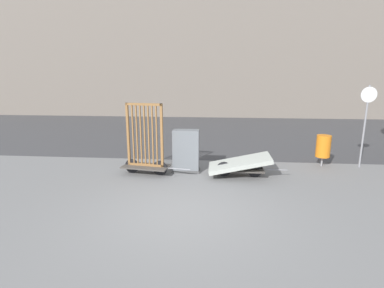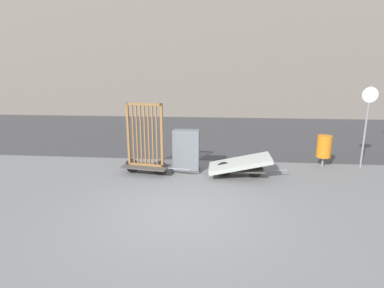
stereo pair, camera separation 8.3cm
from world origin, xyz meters
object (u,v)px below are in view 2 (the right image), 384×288
(bike_cart_with_bedframe, at_px, (146,151))
(utility_cabinet, at_px, (186,152))
(trash_bin, at_px, (324,147))
(sign_post, at_px, (367,117))
(bike_cart_with_mattress, at_px, (240,164))

(bike_cart_with_bedframe, xyz_separation_m, utility_cabinet, (1.20, 0.36, -0.11))
(utility_cabinet, distance_m, trash_bin, 4.59)
(bike_cart_with_bedframe, bearing_deg, utility_cabinet, 25.42)
(bike_cart_with_bedframe, bearing_deg, sign_post, 19.51)
(utility_cabinet, height_order, sign_post, sign_post)
(bike_cart_with_mattress, xyz_separation_m, utility_cabinet, (-1.65, 0.36, 0.23))
(bike_cart_with_bedframe, distance_m, sign_post, 7.10)
(utility_cabinet, distance_m, sign_post, 5.89)
(bike_cart_with_bedframe, xyz_separation_m, trash_bin, (5.69, 1.32, -0.05))
(utility_cabinet, bearing_deg, trash_bin, 12.03)
(trash_bin, distance_m, sign_post, 1.58)
(trash_bin, bearing_deg, utility_cabinet, -167.97)
(utility_cabinet, xyz_separation_m, trash_bin, (4.49, 0.96, 0.06))
(bike_cart_with_mattress, bearing_deg, bike_cart_with_bedframe, 179.86)
(bike_cart_with_mattress, xyz_separation_m, trash_bin, (2.84, 1.32, 0.29))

